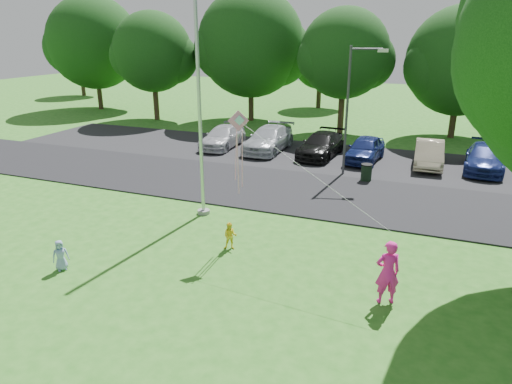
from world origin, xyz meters
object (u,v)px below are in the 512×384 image
(street_lamp, at_px, (353,100))
(flagpole, at_px, (200,111))
(trash_can, at_px, (366,173))
(child_blue, at_px, (60,255))
(child_yellow, at_px, (230,236))
(kite, at_px, (241,135))
(woman, at_px, (388,272))

(street_lamp, bearing_deg, flagpole, -136.24)
(trash_can, distance_m, child_blue, 14.55)
(flagpole, xyz_separation_m, child_yellow, (2.35, -2.54, -3.69))
(flagpole, relative_size, child_yellow, 10.44)
(trash_can, distance_m, kite, 9.80)
(woman, distance_m, kite, 6.23)
(flagpole, xyz_separation_m, kite, (2.52, -1.94, -0.31))
(woman, xyz_separation_m, kite, (-5.11, 2.02, 2.94))
(flagpole, distance_m, street_lamp, 8.77)
(flagpole, bearing_deg, street_lamp, 59.44)
(woman, height_order, kite, kite)
(child_blue, relative_size, kite, 0.18)
(flagpole, bearing_deg, child_blue, -108.47)
(child_yellow, relative_size, kite, 0.17)
(kite, bearing_deg, child_yellow, -134.60)
(kite, bearing_deg, woman, -50.72)
(woman, bearing_deg, child_yellow, -39.55)
(street_lamp, relative_size, trash_can, 7.24)
(child_blue, height_order, kite, kite)
(child_yellow, bearing_deg, street_lamp, 62.06)
(street_lamp, height_order, trash_can, street_lamp)
(flagpole, relative_size, kite, 1.81)
(child_yellow, bearing_deg, trash_can, 55.14)
(trash_can, height_order, woman, woman)
(flagpole, relative_size, trash_can, 11.29)
(child_yellow, bearing_deg, flagpole, 116.65)
(street_lamp, height_order, kite, street_lamp)
(street_lamp, bearing_deg, woman, -90.25)
(trash_can, bearing_deg, street_lamp, 142.68)
(flagpole, distance_m, trash_can, 9.47)
(trash_can, bearing_deg, child_blue, -120.67)
(child_blue, xyz_separation_m, kite, (4.44, 3.82, 3.36))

